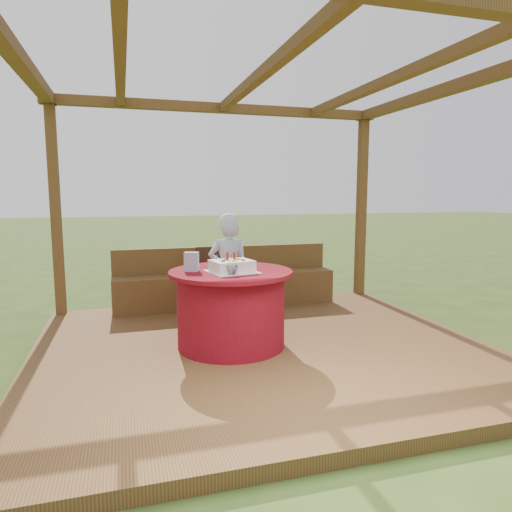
{
  "coord_description": "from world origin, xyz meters",
  "views": [
    {
      "loc": [
        -1.33,
        -4.3,
        1.65
      ],
      "look_at": [
        0.0,
        0.25,
        1.0
      ],
      "focal_mm": 32.0,
      "sensor_mm": 36.0,
      "label": 1
    }
  ],
  "objects_px": {
    "table": "(231,308)",
    "drinking_glass": "(232,270)",
    "gift_bag": "(192,262)",
    "elderly_woman": "(229,269)",
    "bench": "(226,286)",
    "chair": "(214,278)",
    "birthday_cake": "(232,266)"
  },
  "relations": [
    {
      "from": "table",
      "to": "drinking_glass",
      "type": "relative_size",
      "value": 12.02
    },
    {
      "from": "bench",
      "to": "drinking_glass",
      "type": "height_order",
      "value": "drinking_glass"
    },
    {
      "from": "chair",
      "to": "birthday_cake",
      "type": "height_order",
      "value": "birthday_cake"
    },
    {
      "from": "bench",
      "to": "drinking_glass",
      "type": "bearing_deg",
      "value": -100.71
    },
    {
      "from": "birthday_cake",
      "to": "drinking_glass",
      "type": "xyz_separation_m",
      "value": [
        -0.04,
        -0.18,
        -0.01
      ]
    },
    {
      "from": "chair",
      "to": "elderly_woman",
      "type": "height_order",
      "value": "elderly_woman"
    },
    {
      "from": "bench",
      "to": "chair",
      "type": "bearing_deg",
      "value": -120.18
    },
    {
      "from": "table",
      "to": "gift_bag",
      "type": "bearing_deg",
      "value": 171.63
    },
    {
      "from": "table",
      "to": "chair",
      "type": "bearing_deg",
      "value": 87.06
    },
    {
      "from": "elderly_woman",
      "to": "gift_bag",
      "type": "height_order",
      "value": "elderly_woman"
    },
    {
      "from": "table",
      "to": "birthday_cake",
      "type": "height_order",
      "value": "birthday_cake"
    },
    {
      "from": "bench",
      "to": "birthday_cake",
      "type": "relative_size",
      "value": 5.85
    },
    {
      "from": "drinking_glass",
      "to": "bench",
      "type": "bearing_deg",
      "value": 79.29
    },
    {
      "from": "table",
      "to": "gift_bag",
      "type": "relative_size",
      "value": 6.45
    },
    {
      "from": "bench",
      "to": "elderly_woman",
      "type": "relative_size",
      "value": 2.29
    },
    {
      "from": "table",
      "to": "birthday_cake",
      "type": "distance_m",
      "value": 0.45
    },
    {
      "from": "gift_bag",
      "to": "drinking_glass",
      "type": "distance_m",
      "value": 0.47
    },
    {
      "from": "elderly_woman",
      "to": "gift_bag",
      "type": "relative_size",
      "value": 6.9
    },
    {
      "from": "table",
      "to": "chair",
      "type": "relative_size",
      "value": 1.42
    },
    {
      "from": "drinking_glass",
      "to": "gift_bag",
      "type": "bearing_deg",
      "value": 135.66
    },
    {
      "from": "chair",
      "to": "drinking_glass",
      "type": "distance_m",
      "value": 1.54
    },
    {
      "from": "birthday_cake",
      "to": "drinking_glass",
      "type": "height_order",
      "value": "birthday_cake"
    },
    {
      "from": "birthday_cake",
      "to": "drinking_glass",
      "type": "distance_m",
      "value": 0.19
    },
    {
      "from": "chair",
      "to": "bench",
      "type": "bearing_deg",
      "value": 59.82
    },
    {
      "from": "bench",
      "to": "gift_bag",
      "type": "distance_m",
      "value": 1.86
    },
    {
      "from": "bench",
      "to": "elderly_woman",
      "type": "height_order",
      "value": "elderly_woman"
    },
    {
      "from": "drinking_glass",
      "to": "table",
      "type": "bearing_deg",
      "value": 80.09
    },
    {
      "from": "elderly_woman",
      "to": "bench",
      "type": "bearing_deg",
      "value": 79.39
    },
    {
      "from": "birthday_cake",
      "to": "drinking_glass",
      "type": "bearing_deg",
      "value": -101.8
    },
    {
      "from": "bench",
      "to": "drinking_glass",
      "type": "relative_size",
      "value": 29.41
    },
    {
      "from": "birthday_cake",
      "to": "chair",
      "type": "bearing_deg",
      "value": 86.85
    },
    {
      "from": "gift_bag",
      "to": "drinking_glass",
      "type": "height_order",
      "value": "gift_bag"
    }
  ]
}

